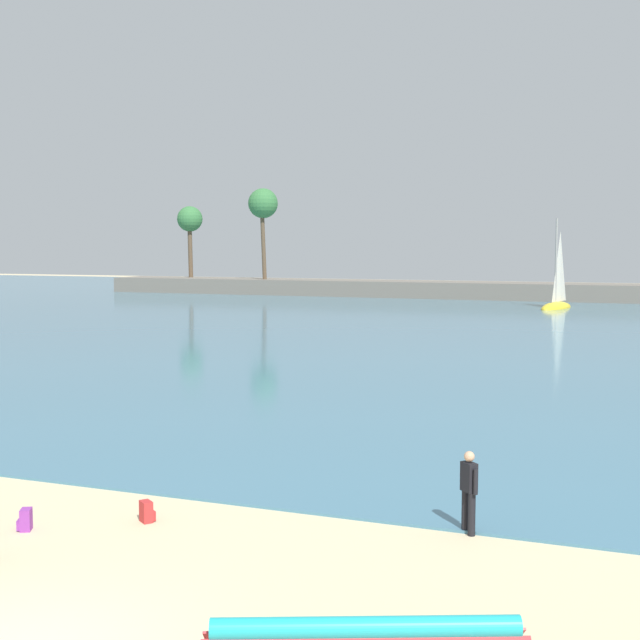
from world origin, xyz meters
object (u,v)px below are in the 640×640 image
at_px(person_at_waterline, 469,490).
at_px(sailboat_near_shore, 557,300).
at_px(backpack_near_kite, 25,520).
at_px(backpack_by_trailer, 147,512).

xyz_separation_m(person_at_waterline, sailboat_near_shore, (-5.12, 63.35, -0.05)).
relative_size(person_at_waterline, backpack_near_kite, 3.78).
bearing_deg(sailboat_near_shore, backpack_by_trailer, -91.07).
distance_m(person_at_waterline, backpack_near_kite, 8.87).
bearing_deg(backpack_by_trailer, sailboat_near_shore, 88.93).
relative_size(person_at_waterline, backpack_by_trailer, 3.78).
xyz_separation_m(person_at_waterline, backpack_near_kite, (-8.30, -3.03, -0.69)).
distance_m(person_at_waterline, backpack_by_trailer, 6.59).
bearing_deg(person_at_waterline, backpack_near_kite, -159.94).
relative_size(person_at_waterline, sailboat_near_shore, 0.19).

